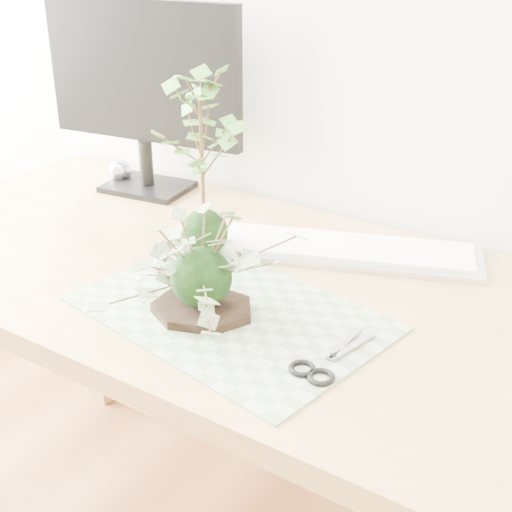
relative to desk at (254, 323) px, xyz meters
The scene contains 9 objects.
desk is the anchor object (origin of this frame).
cutting_mat 0.15m from the desk, 74.80° to the right, with size 0.48×0.32×0.00m, color slate.
stone_dish 0.18m from the desk, 90.98° to the right, with size 0.17×0.17×0.01m, color black.
ivy_kokedama 0.25m from the desk, 90.98° to the right, with size 0.36×0.36×0.19m.
maple_kokedama 0.37m from the desk, 164.30° to the left, with size 0.25×0.25×0.37m.
keyboard 0.22m from the desk, 65.33° to the left, with size 0.52×0.32×0.02m.
monitor 0.62m from the desk, 151.40° to the left, with size 0.48×0.16×0.42m.
foil_ball 0.61m from the desk, 155.73° to the left, with size 0.05×0.05×0.05m, color silver.
scissors 0.31m from the desk, 37.47° to the right, with size 0.08×0.16×0.01m.
Camera 1 is at (0.55, 0.31, 1.32)m, focal length 50.00 mm.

